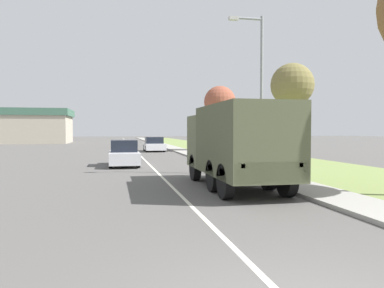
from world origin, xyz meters
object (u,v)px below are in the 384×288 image
(military_truck, at_px, (236,142))
(car_nearest_ahead, at_px, (124,154))
(lamp_post, at_px, (258,80))
(car_second_ahead, at_px, (154,145))

(military_truck, height_order, car_nearest_ahead, military_truck)
(military_truck, height_order, lamp_post, lamp_post)
(military_truck, distance_m, car_second_ahead, 24.66)
(military_truck, bearing_deg, lamp_post, 58.75)
(military_truck, distance_m, car_nearest_ahead, 10.34)
(car_nearest_ahead, bearing_deg, car_second_ahead, 77.52)
(military_truck, relative_size, lamp_post, 0.90)
(military_truck, distance_m, lamp_post, 5.28)
(military_truck, xyz_separation_m, car_nearest_ahead, (-3.78, 9.58, -0.98))
(car_second_ahead, distance_m, lamp_post, 21.33)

